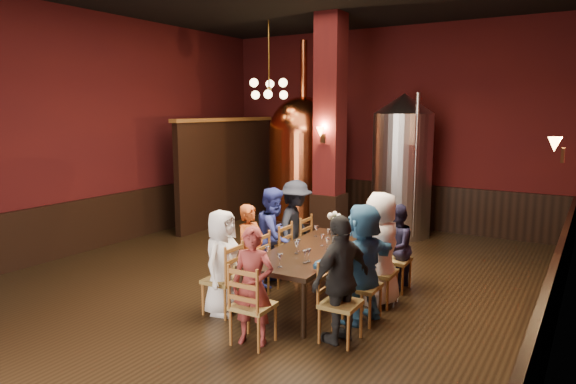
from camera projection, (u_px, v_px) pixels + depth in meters
The scene contains 41 objects.
room at pixel (263, 138), 7.59m from camera, with size 10.00×10.02×4.50m.
wainscot_right at pixel (552, 303), 5.83m from camera, with size 0.08×9.90×1.00m, color black.
wainscot_back at pixel (382, 203), 12.05m from camera, with size 7.90×0.08×1.00m, color black.
wainscot_left at pixel (94, 223), 9.91m from camera, with size 0.08×9.90×1.00m, color black.
column at pixel (330, 131), 10.10m from camera, with size 0.58×0.58×4.50m, color #410E0D.
partition at pixel (227, 173), 12.10m from camera, with size 0.22×3.50×2.40m, color black.
pendant_cluster at pixel (269, 89), 10.82m from camera, with size 0.90×0.90×1.70m, color #A57226, non-canonical shape.
sconce_wall at pixel (563, 149), 6.27m from camera, with size 0.20×0.20×0.36m, color black, non-canonical shape.
sconce_column at pixel (323, 134), 9.86m from camera, with size 0.20×0.20×0.36m, color black, non-canonical shape.
dining_table at pixel (314, 253), 7.17m from camera, with size 1.07×2.43×0.75m.
chair_0 at pixel (222, 279), 6.76m from camera, with size 0.46×0.46×0.92m, color #945925, non-canonical shape.
person_0 at pixel (222, 262), 6.72m from camera, with size 0.68×0.44×1.39m, color white.
chair_1 at pixel (251, 266), 7.33m from camera, with size 0.46×0.46×0.92m, color #945925, non-canonical shape.
person_1 at pixel (250, 251), 7.30m from camera, with size 0.49×0.32×1.36m, color #AC481D.
chair_2 at pixel (274, 255), 7.90m from camera, with size 0.46×0.46×0.92m, color #945925, non-canonical shape.
person_2 at pixel (274, 236), 7.85m from camera, with size 0.73×0.36×1.51m, color navy.
chair_3 at pixel (295, 245), 8.48m from camera, with size 0.46×0.46×0.92m, color #945925, non-canonical shape.
person_3 at pixel (295, 227), 8.43m from camera, with size 0.99×0.57×1.54m, color black.
chair_4 at pixel (341, 303), 5.93m from camera, with size 0.46×0.46×0.92m, color #945925, non-canonical shape.
person_4 at pixel (341, 279), 5.88m from camera, with size 0.88×0.37×1.50m, color black.
chair_5 at pixel (362, 286), 6.50m from camera, with size 0.46×0.46×0.92m, color #945925, non-canonical shape.
person_5 at pixel (363, 263), 6.46m from camera, with size 1.42×0.45×1.53m, color #316795.
chair_6 at pixel (380, 272), 7.07m from camera, with size 0.46×0.46×0.92m, color #945925, non-canonical shape.
person_6 at pixel (380, 249), 7.02m from camera, with size 0.77×0.50×1.58m, color silver.
chair_7 at pixel (395, 260), 7.65m from camera, with size 0.46×0.46×0.92m, color #945925, non-canonical shape.
person_7 at pixel (395, 247), 7.62m from camera, with size 0.63×0.31×1.30m, color black.
chair_8 at pixel (253, 305), 5.87m from camera, with size 0.46×0.46×0.92m, color #945925, non-canonical shape.
person_8 at pixel (253, 286), 5.84m from camera, with size 0.50×0.33×1.37m, color maroon.
copper_kettle at pixel (303, 159), 11.84m from camera, with size 1.91×1.91×4.20m.
steel_vessel at pixel (402, 166), 10.81m from camera, with size 1.64×1.64×3.00m.
rose_vase at pixel (334, 219), 7.93m from camera, with size 0.22×0.22×0.37m.
wine_glass_0 at pixel (327, 243), 7.12m from camera, with size 0.07×0.07×0.17m, color white, non-canonical shape.
wine_glass_1 at pixel (305, 257), 6.47m from camera, with size 0.07×0.07×0.17m, color white, non-canonical shape.
wine_glass_2 at pixel (280, 261), 6.31m from camera, with size 0.07×0.07×0.17m, color white, non-canonical shape.
wine_glass_3 at pixel (328, 234), 7.63m from camera, with size 0.07×0.07×0.17m, color white, non-canonical shape.
wine_glass_4 at pixel (267, 253), 6.65m from camera, with size 0.07×0.07×0.17m, color white, non-canonical shape.
wine_glass_5 at pixel (309, 255), 6.53m from camera, with size 0.07×0.07×0.17m, color white, non-canonical shape.
wine_glass_6 at pixel (322, 240), 7.29m from camera, with size 0.07×0.07×0.17m, color white, non-canonical shape.
wine_glass_7 at pixel (298, 245), 7.02m from camera, with size 0.07×0.07×0.17m, color white, non-canonical shape.
wine_glass_8 at pixel (316, 231), 7.84m from camera, with size 0.07×0.07×0.17m, color white, non-canonical shape.
wine_glass_9 at pixel (297, 248), 6.90m from camera, with size 0.07×0.07×0.17m, color white, non-canonical shape.
Camera 1 is at (4.29, -6.31, 2.68)m, focal length 32.00 mm.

